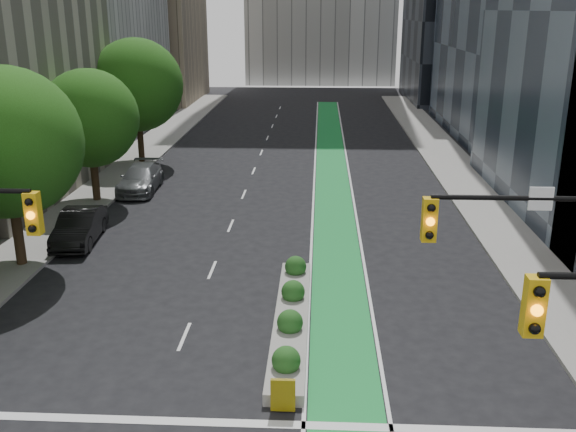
# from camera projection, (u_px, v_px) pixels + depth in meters

# --- Properties ---
(sidewalk_left) EXTENTS (3.60, 90.00, 0.15)m
(sidewalk_left) POSITION_uv_depth(u_px,v_px,m) (101.00, 187.00, 40.85)
(sidewalk_left) COLOR gray
(sidewalk_left) RESTS_ON ground
(sidewalk_right) EXTENTS (3.60, 90.00, 0.15)m
(sidewalk_right) POSITION_uv_depth(u_px,v_px,m) (475.00, 192.00, 39.73)
(sidewalk_right) COLOR gray
(sidewalk_right) RESTS_ON ground
(bike_lane_paint) EXTENTS (2.20, 70.00, 0.01)m
(bike_lane_paint) POSITION_uv_depth(u_px,v_px,m) (332.00, 172.00, 44.92)
(bike_lane_paint) COLOR #198B3A
(bike_lane_paint) RESTS_ON ground
(tree_mid) EXTENTS (6.40, 6.40, 8.78)m
(tree_mid) POSITION_uv_depth(u_px,v_px,m) (6.00, 143.00, 26.77)
(tree_mid) COLOR black
(tree_mid) RESTS_ON ground
(tree_midfar) EXTENTS (5.60, 5.60, 7.76)m
(tree_midfar) POSITION_uv_depth(u_px,v_px,m) (89.00, 118.00, 36.46)
(tree_midfar) COLOR black
(tree_midfar) RESTS_ON ground
(tree_far) EXTENTS (6.60, 6.60, 9.00)m
(tree_far) POSITION_uv_depth(u_px,v_px,m) (137.00, 85.00, 45.73)
(tree_far) COLOR black
(tree_far) RESTS_ON ground
(median_planter) EXTENTS (1.20, 10.26, 1.10)m
(median_planter) POSITION_uv_depth(u_px,v_px,m) (291.00, 316.00, 23.08)
(median_planter) COLOR gray
(median_planter) RESTS_ON ground
(parked_car_left_mid) EXTENTS (2.15, 5.02, 1.61)m
(parked_car_left_mid) POSITION_uv_depth(u_px,v_px,m) (79.00, 227.00, 31.16)
(parked_car_left_mid) COLOR black
(parked_car_left_mid) RESTS_ON ground
(parked_car_left_far) EXTENTS (2.43, 5.52, 1.58)m
(parked_car_left_far) POSITION_uv_depth(u_px,v_px,m) (141.00, 179.00, 40.03)
(parked_car_left_far) COLOR slate
(parked_car_left_far) RESTS_ON ground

